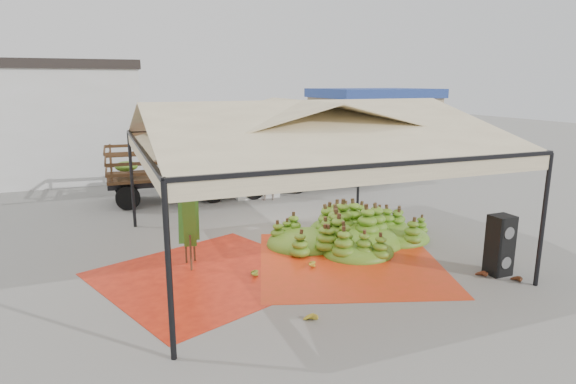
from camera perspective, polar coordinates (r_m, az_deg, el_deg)
name	(u,v)px	position (r m, az deg, el deg)	size (l,w,h in m)	color
ground	(302,251)	(13.08, 1.62, -7.00)	(90.00, 90.00, 0.00)	slate
canopy_tent	(302,128)	(12.36, 1.71, 7.54)	(8.10, 8.10, 4.00)	black
building_tan	(372,124)	(28.59, 9.92, 7.92)	(6.30, 5.30, 4.10)	tan
tarp_left	(210,275)	(11.68, -9.26, -9.65)	(4.62, 4.40, 0.01)	red
tarp_right	(349,261)	(12.43, 7.25, -8.16)	(4.47, 4.70, 0.01)	red
banana_heap	(354,224)	(13.79, 7.82, -3.75)	(4.95, 4.07, 1.06)	#497D1A
hand_yellow_a	(308,263)	(11.99, 2.41, -8.38)	(0.45, 0.37, 0.21)	gold
hand_yellow_b	(310,318)	(9.42, 2.65, -14.69)	(0.39, 0.32, 0.18)	#B09123
hand_red_a	(515,278)	(12.25, 25.30, -9.24)	(0.40, 0.33, 0.18)	#512712
hand_red_b	(480,274)	(12.22, 21.85, -8.96)	(0.41, 0.34, 0.19)	#5D2615
hand_green	(251,272)	(11.47, -4.44, -9.43)	(0.44, 0.36, 0.20)	#567C19
hanging_bunches	(375,156)	(12.46, 10.23, 4.24)	(1.74, 0.24, 0.20)	#4A6F17
speaker_stack	(500,245)	(12.38, 23.81, -5.77)	(0.53, 0.46, 1.44)	black
banana_leaves	(198,264)	(12.38, -10.59, -8.41)	(0.96, 1.36, 3.70)	#29741F
vendor	(268,178)	(18.44, -2.35, 1.73)	(0.65, 0.42, 1.77)	gray
truck_left	(200,164)	(19.05, -10.38, 3.30)	(6.42, 2.38, 2.19)	#472C17
truck_right	(340,156)	(21.57, 6.17, 4.30)	(6.10, 2.50, 2.04)	#492C18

